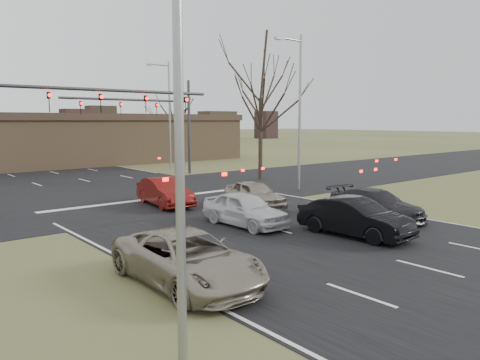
% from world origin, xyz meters
% --- Properties ---
extents(ground, '(360.00, 360.00, 0.00)m').
position_xyz_m(ground, '(0.00, 0.00, 0.00)').
color(ground, '#4A4E29').
rests_on(ground, ground).
extents(road_cross, '(200.00, 14.00, 0.02)m').
position_xyz_m(road_cross, '(0.00, 15.00, 0.01)').
color(road_cross, black).
rests_on(road_cross, ground).
extents(building, '(42.40, 10.40, 5.30)m').
position_xyz_m(building, '(2.00, 38.00, 2.67)').
color(building, olive).
rests_on(building, ground).
extents(mast_arm_near, '(12.12, 0.24, 8.00)m').
position_xyz_m(mast_arm_near, '(-5.23, 13.00, 5.07)').
color(mast_arm_near, '#383A3D').
rests_on(mast_arm_near, ground).
extents(mast_arm_far, '(11.12, 0.24, 8.00)m').
position_xyz_m(mast_arm_far, '(6.18, 23.00, 5.02)').
color(mast_arm_far, '#383A3D').
rests_on(mast_arm_far, ground).
extents(streetlight_left, '(2.34, 0.25, 10.00)m').
position_xyz_m(streetlight_left, '(-8.82, -4.00, 5.59)').
color(streetlight_left, gray).
rests_on(streetlight_left, ground).
extents(streetlight_right_near, '(2.34, 0.25, 10.00)m').
position_xyz_m(streetlight_right_near, '(8.82, 10.00, 5.59)').
color(streetlight_right_near, gray).
rests_on(streetlight_right_near, ground).
extents(streetlight_right_far, '(2.34, 0.25, 10.00)m').
position_xyz_m(streetlight_right_far, '(9.32, 27.00, 5.59)').
color(streetlight_right_far, gray).
rests_on(streetlight_right_far, ground).
extents(tree_right_near, '(6.90, 6.90, 11.50)m').
position_xyz_m(tree_right_near, '(11.00, 16.00, 8.90)').
color(tree_right_near, black).
rests_on(tree_right_near, ground).
extents(tree_right_far, '(5.40, 5.40, 9.00)m').
position_xyz_m(tree_right_far, '(15.00, 35.00, 6.96)').
color(tree_right_far, black).
rests_on(tree_right_far, ground).
extents(car_silver_suv, '(2.53, 5.38, 1.49)m').
position_xyz_m(car_silver_suv, '(-6.50, -0.33, 0.74)').
color(car_silver_suv, gray).
rests_on(car_silver_suv, ground).
extents(car_white_sedan, '(1.88, 4.41, 1.49)m').
position_xyz_m(car_white_sedan, '(-0.50, 4.27, 0.74)').
color(car_white_sedan, silver).
rests_on(car_white_sedan, ground).
extents(car_black_hatch, '(1.89, 4.72, 1.53)m').
position_xyz_m(car_black_hatch, '(1.66, 0.05, 0.76)').
color(car_black_hatch, black).
rests_on(car_black_hatch, ground).
extents(car_charcoal_sedan, '(2.29, 4.96, 1.40)m').
position_xyz_m(car_charcoal_sedan, '(5.10, 1.41, 0.70)').
color(car_charcoal_sedan, black).
rests_on(car_charcoal_sedan, ground).
extents(car_red_ahead, '(2.15, 4.71, 1.50)m').
position_xyz_m(car_red_ahead, '(-0.68, 10.75, 0.75)').
color(car_red_ahead, '#64110E').
rests_on(car_red_ahead, ground).
extents(car_silver_ahead, '(2.19, 4.35, 1.42)m').
position_xyz_m(car_silver_ahead, '(2.68, 7.24, 0.71)').
color(car_silver_ahead, gray).
rests_on(car_silver_ahead, ground).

